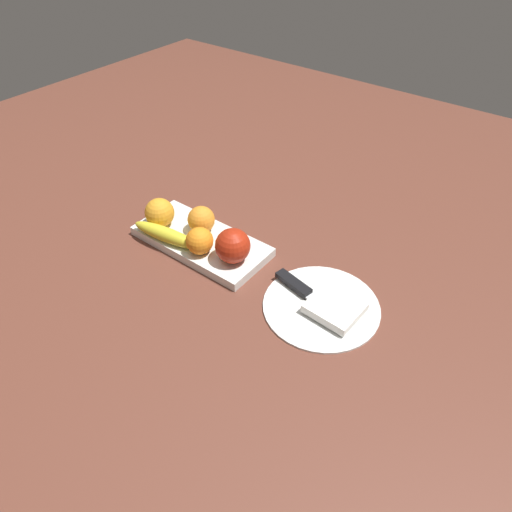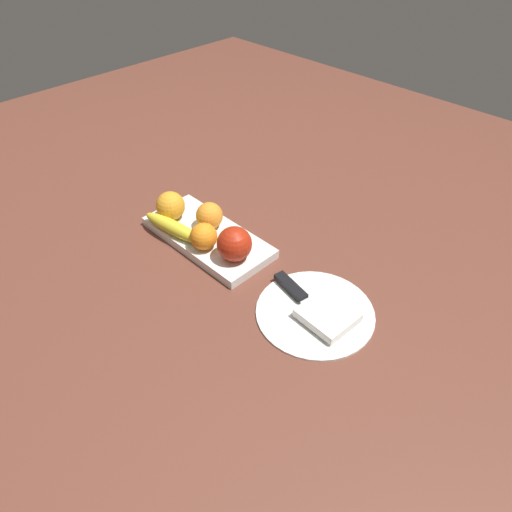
{
  "view_description": "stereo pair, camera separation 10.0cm",
  "coord_description": "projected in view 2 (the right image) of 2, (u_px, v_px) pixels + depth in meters",
  "views": [
    {
      "loc": [
        0.62,
        -0.6,
        0.7
      ],
      "look_at": [
        0.17,
        -0.0,
        0.05
      ],
      "focal_mm": 32.41,
      "sensor_mm": 36.0,
      "label": 1
    },
    {
      "loc": [
        0.7,
        -0.54,
        0.7
      ],
      "look_at": [
        0.17,
        -0.0,
        0.05
      ],
      "focal_mm": 32.41,
      "sensor_mm": 36.0,
      "label": 2
    }
  ],
  "objects": [
    {
      "name": "orange_center",
      "position": [
        204.0,
        236.0,
        1.05
      ],
      "size": [
        0.06,
        0.06,
        0.06
      ],
      "primitive_type": "sphere",
      "color": "orange",
      "rests_on": "fruit_tray"
    },
    {
      "name": "ground_plane",
      "position": [
        208.0,
        241.0,
        1.12
      ],
      "size": [
        2.4,
        2.4,
        0.0
      ],
      "primitive_type": "plane",
      "color": "brown"
    },
    {
      "name": "orange_near_banana",
      "position": [
        209.0,
        216.0,
        1.11
      ],
      "size": [
        0.07,
        0.07,
        0.07
      ],
      "primitive_type": "sphere",
      "color": "orange",
      "rests_on": "fruit_tray"
    },
    {
      "name": "dinner_plate",
      "position": [
        315.0,
        312.0,
        0.94
      ],
      "size": [
        0.24,
        0.24,
        0.01
      ],
      "primitive_type": "cylinder",
      "color": "white",
      "rests_on": "ground_plane"
    },
    {
      "name": "orange_near_apple",
      "position": [
        171.0,
        206.0,
        1.13
      ],
      "size": [
        0.07,
        0.07,
        0.07
      ],
      "primitive_type": "sphere",
      "color": "orange",
      "rests_on": "fruit_tray"
    },
    {
      "name": "folded_napkin",
      "position": [
        327.0,
        315.0,
        0.91
      ],
      "size": [
        0.11,
        0.1,
        0.02
      ],
      "primitive_type": "cube",
      "rotation": [
        0.0,
        0.0,
        -0.06
      ],
      "color": "white",
      "rests_on": "dinner_plate"
    },
    {
      "name": "knife",
      "position": [
        295.0,
        291.0,
        0.97
      ],
      "size": [
        0.18,
        0.06,
        0.01
      ],
      "rotation": [
        0.0,
        0.0,
        -0.19
      ],
      "color": "silver",
      "rests_on": "dinner_plate"
    },
    {
      "name": "apple",
      "position": [
        234.0,
        244.0,
        1.02
      ],
      "size": [
        0.08,
        0.08,
        0.08
      ],
      "primitive_type": "sphere",
      "color": "#AC2610",
      "rests_on": "fruit_tray"
    },
    {
      "name": "banana",
      "position": [
        174.0,
        228.0,
        1.1
      ],
      "size": [
        0.19,
        0.06,
        0.03
      ],
      "primitive_type": "ellipsoid",
      "rotation": [
        0.0,
        0.0,
        3.29
      ],
      "color": "yellow",
      "rests_on": "fruit_tray"
    },
    {
      "name": "fruit_tray",
      "position": [
        207.0,
        237.0,
        1.12
      ],
      "size": [
        0.33,
        0.15,
        0.02
      ],
      "primitive_type": "cube",
      "color": "white",
      "rests_on": "ground_plane"
    }
  ]
}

